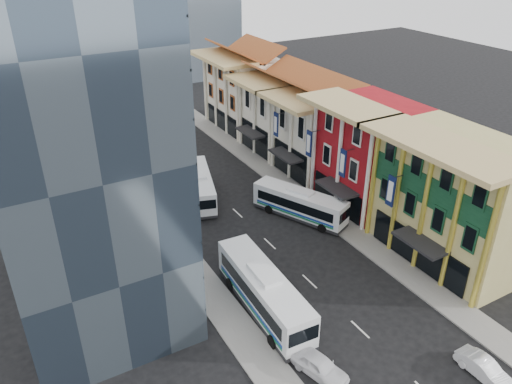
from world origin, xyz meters
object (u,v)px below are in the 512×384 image
office_tower (60,119)px  sedan_right (484,369)px  bus_left_far (200,185)px  sedan_left (319,366)px  bus_right (300,203)px  bus_left_near (264,291)px  shophouse_tan (456,200)px

office_tower → sedan_right: bearing=-50.3°
bus_left_far → sedan_left: 28.42m
office_tower → sedan_right: office_tower is taller
bus_right → sedan_right: bus_right is taller
bus_left_far → bus_right: bus_right is taller
sedan_left → office_tower: bearing=104.6°
bus_right → bus_left_far: bearing=104.7°
bus_left_near → sedan_left: bus_left_near is taller
bus_left_far → sedan_right: (6.67, -34.15, -1.03)m
office_tower → sedan_left: bearing=-60.1°
shophouse_tan → sedan_right: bearing=-128.4°
bus_right → sedan_left: size_ratio=2.37×
shophouse_tan → office_tower: (-31.00, 14.00, 9.00)m
sedan_left → sedan_right: sedan_left is taller
office_tower → shophouse_tan: bearing=-24.3°
bus_left_near → bus_right: bus_left_near is taller
office_tower → sedan_left: (11.50, -19.98, -14.22)m
bus_right → shophouse_tan: bearing=-80.9°
sedan_left → bus_right: bearing=44.4°
bus_left_near → sedan_left: (0.00, -7.80, -1.21)m
bus_left_far → bus_left_near: bearing=-82.2°
shophouse_tan → bus_left_near: (-19.50, 1.82, -4.01)m
bus_right → sedan_left: 21.83m
office_tower → bus_right: office_tower is taller
office_tower → bus_left_near: bearing=-46.6°
shophouse_tan → bus_left_near: shophouse_tan is taller
shophouse_tan → sedan_right: 16.11m
bus_left_near → bus_left_far: bus_left_near is taller
shophouse_tan → office_tower: bearing=155.7°
sedan_left → sedan_right: 11.67m
office_tower → bus_left_near: (11.50, -12.18, -13.01)m
sedan_left → shophouse_tan: bearing=1.7°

